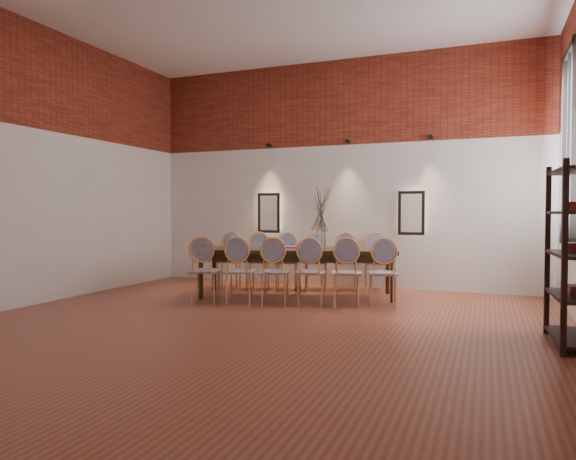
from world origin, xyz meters
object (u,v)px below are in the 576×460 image
(chair_near_a, at_px, (206,271))
(chair_near_c, at_px, (275,272))
(chair_near_e, at_px, (346,273))
(chair_far_d, at_px, (316,262))
(chair_near_d, at_px, (310,272))
(shelving_rack, at_px, (573,254))
(chair_near_f, at_px, (383,273))
(book, at_px, (291,247))
(chair_near_b, at_px, (240,271))
(chair_far_e, at_px, (346,262))
(chair_far_c, at_px, (287,261))
(chair_far_f, at_px, (376,262))
(chair_far_b, at_px, (258,261))
(dining_table, at_px, (297,272))
(chair_far_a, at_px, (229,261))
(bowl, at_px, (275,243))
(vase, at_px, (321,239))

(chair_near_a, distance_m, chair_near_c, 1.01)
(chair_near_e, distance_m, chair_far_d, 1.61)
(chair_near_d, distance_m, shelving_rack, 3.33)
(chair_near_f, bearing_deg, chair_far_d, 123.32)
(book, distance_m, shelving_rack, 4.07)
(chair_near_b, relative_size, chair_far_e, 1.00)
(chair_far_d, bearing_deg, chair_far_e, -180.00)
(chair_far_c, distance_m, chair_far_e, 1.01)
(chair_near_c, bearing_deg, book, 79.20)
(chair_far_c, bearing_deg, shelving_rack, 133.10)
(chair_far_f, distance_m, shelving_rack, 3.84)
(chair_far_b, relative_size, shelving_rack, 0.52)
(dining_table, height_order, chair_far_a, chair_far_a)
(chair_far_e, xyz_separation_m, bowl, (-0.85, -1.07, 0.37))
(chair_near_c, relative_size, chair_far_c, 1.00)
(chair_near_e, xyz_separation_m, vase, (-0.57, 0.64, 0.43))
(chair_far_c, xyz_separation_m, chair_far_d, (0.48, 0.13, 0.00))
(dining_table, relative_size, chair_far_b, 3.21)
(chair_near_b, distance_m, chair_near_c, 0.50)
(chair_near_f, height_order, chair_far_a, same)
(book, bearing_deg, chair_near_e, -28.02)
(chair_near_a, distance_m, shelving_rack, 4.64)
(chair_near_a, height_order, chair_near_f, same)
(dining_table, relative_size, chair_far_e, 3.21)
(chair_far_a, relative_size, chair_far_b, 1.00)
(dining_table, distance_m, chair_near_f, 1.47)
(chair_far_a, relative_size, vase, 3.13)
(chair_near_f, relative_size, shelving_rack, 0.52)
(chair_far_b, distance_m, shelving_rack, 5.06)
(dining_table, height_order, chair_near_f, chair_near_f)
(chair_near_e, relative_size, chair_far_b, 1.00)
(chair_near_d, height_order, chair_far_c, same)
(book, bearing_deg, chair_near_f, -15.39)
(chair_near_e, bearing_deg, dining_table, 134.59)
(dining_table, xyz_separation_m, chair_far_d, (0.04, 0.80, 0.09))
(vase, relative_size, book, 1.15)
(dining_table, xyz_separation_m, chair_near_f, (1.41, -0.41, 0.09))
(chair_near_c, bearing_deg, chair_far_c, 90.00)
(vase, bearing_deg, chair_far_c, 144.24)
(chair_near_b, height_order, chair_far_a, same)
(dining_table, bearing_deg, chair_far_e, 45.41)
(chair_far_c, xyz_separation_m, book, (0.34, -0.66, 0.30))
(chair_near_f, height_order, chair_far_d, same)
(chair_far_a, bearing_deg, chair_far_d, -180.00)
(chair_far_b, height_order, chair_far_e, same)
(chair_far_d, height_order, vase, vase)
(dining_table, bearing_deg, chair_near_e, -45.41)
(chair_far_e, relative_size, vase, 3.13)
(chair_far_c, bearing_deg, chair_near_b, 71.81)
(chair_near_c, height_order, chair_near_e, same)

